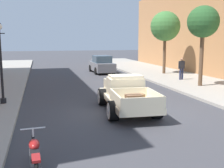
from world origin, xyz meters
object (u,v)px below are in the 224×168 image
motorcycle_parked (35,154)px  car_background_grey (102,65)px  hotrod_truck_cream (126,93)px  street_tree_second (165,27)px  street_tree_nearest (203,23)px  pedestrian_sidewalk_right (182,67)px  street_lamp_near (0,56)px

motorcycle_parked → car_background_grey: (5.98, 19.24, 0.33)m
hotrod_truck_cream → street_tree_second: (7.14, 11.02, 3.54)m
street_tree_second → hotrod_truck_cream: bearing=-122.9°
car_background_grey → street_tree_nearest: size_ratio=0.84×
pedestrian_sidewalk_right → street_lamp_near: 13.16m
hotrod_truck_cream → street_tree_nearest: (6.51, 4.22, 3.47)m
motorcycle_parked → street_tree_second: size_ratio=0.39×
pedestrian_sidewalk_right → street_tree_second: street_tree_second is taller
pedestrian_sidewalk_right → street_tree_nearest: bearing=-93.4°
motorcycle_parked → car_background_grey: 20.15m
car_background_grey → street_tree_second: size_ratio=0.79×
pedestrian_sidewalk_right → street_lamp_near: bearing=-157.9°
street_tree_second → street_tree_nearest: bearing=-95.3°
hotrod_truck_cream → pedestrian_sidewalk_right: 9.71m
hotrod_truck_cream → motorcycle_parked: size_ratio=2.37×
hotrod_truck_cream → street_lamp_near: street_lamp_near is taller
street_tree_nearest → car_background_grey: bearing=114.2°
car_background_grey → street_lamp_near: street_lamp_near is taller
pedestrian_sidewalk_right → street_tree_nearest: 4.22m
motorcycle_parked → car_background_grey: car_background_grey is taller
car_background_grey → pedestrian_sidewalk_right: pedestrian_sidewalk_right is taller
hotrod_truck_cream → car_background_grey: size_ratio=1.16×
motorcycle_parked → car_background_grey: bearing=72.7°
pedestrian_sidewalk_right → street_tree_second: 5.14m
motorcycle_parked → pedestrian_sidewalk_right: pedestrian_sidewalk_right is taller
motorcycle_parked → pedestrian_sidewalk_right: bearing=49.0°
motorcycle_parked → pedestrian_sidewalk_right: 16.15m
street_tree_second → street_lamp_near: bearing=-144.7°
car_background_grey → street_tree_nearest: bearing=-65.8°
pedestrian_sidewalk_right → motorcycle_parked: bearing=-131.0°
motorcycle_parked → pedestrian_sidewalk_right: size_ratio=1.29×
car_background_grey → street_lamp_near: size_ratio=1.12×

